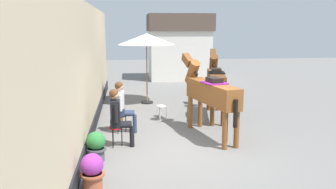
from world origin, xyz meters
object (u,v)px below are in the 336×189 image
Objects in this scene: spare_stool_white at (162,107)px; satchel_bag at (118,119)px; seated_visitor_near at (118,115)px; seated_visitor_far at (123,104)px; flower_planter_middle at (96,146)px; saddled_horse_near at (210,92)px; saddled_horse_far at (216,80)px; flower_planter_near at (92,170)px; cafe_parasol at (146,39)px.

spare_stool_white is 1.36m from satchel_bag.
seated_visitor_near reaches higher than satchel_bag.
flower_planter_middle is at bearing -105.26° from seated_visitor_far.
saddled_horse_near is 3.07m from satchel_bag.
flower_planter_middle reaches higher than spare_stool_white.
saddled_horse_near is 6.39× the size of spare_stool_white.
flower_planter_middle is at bearing -135.14° from saddled_horse_far.
flower_planter_near is (-0.41, -2.21, -0.44)m from seated_visitor_near.
saddled_horse_far reaches higher than flower_planter_near.
satchel_bag is (0.39, 3.09, -0.23)m from flower_planter_middle.
seated_visitor_near is 4.96× the size of satchel_bag.
spare_stool_white is at bearing 44.04° from seated_visitor_far.
seated_visitor_near is 5.13m from cafe_parasol.
saddled_horse_far is 5.89m from flower_planter_near.
saddled_horse_far is 3.25m from cafe_parasol.
saddled_horse_near is at bearing -108.51° from saddled_horse_far.
flower_planter_middle is 2.29× the size of satchel_bag.
saddled_horse_near is 2.06m from saddled_horse_far.
spare_stool_white is (1.72, 3.14, 0.07)m from flower_planter_middle.
spare_stool_white is at bearing 69.41° from flower_planter_near.
cafe_parasol is (1.42, 5.67, 2.03)m from flower_planter_middle.
spare_stool_white reaches higher than satchel_bag.
saddled_horse_near reaches higher than flower_planter_near.
flower_planter_middle is 0.25× the size of cafe_parasol.
seated_visitor_far is 0.54× the size of cafe_parasol.
saddled_horse_near and saddled_horse_far have the same top height.
saddled_horse_far is (2.89, 1.41, 0.38)m from seated_visitor_far.
seated_visitor_far is at bearing 51.57° from satchel_bag.
saddled_horse_near reaches higher than seated_visitor_near.
seated_visitor_far is 0.47× the size of saddled_horse_far.
saddled_horse_far is 6.46× the size of spare_stool_white.
spare_stool_white is (-1.07, 1.67, -0.76)m from saddled_horse_near.
seated_visitor_near is at bearing 44.96° from satchel_bag.
spare_stool_white is at bearing 60.72° from seated_visitor_near.
satchel_bag is (-1.02, -2.58, -2.26)m from cafe_parasol.
saddled_horse_near is 4.57m from cafe_parasol.
saddled_horse_far is at bearing -47.93° from cafe_parasol.
flower_planter_near is 1.00× the size of flower_planter_middle.
seated_visitor_far reaches higher than flower_planter_near.
saddled_horse_near reaches higher than spare_stool_white.
saddled_horse_far is 1.15× the size of cafe_parasol.
seated_visitor_near is at bearing -165.91° from saddled_horse_near.
spare_stool_white is (1.26, 2.25, -0.38)m from seated_visitor_near.
saddled_horse_near reaches higher than satchel_bag.
seated_visitor_far is at bearing 166.54° from saddled_horse_near.
flower_planter_near is (-3.40, -4.74, -0.82)m from saddled_horse_far.
seated_visitor_far is 2.33m from saddled_horse_near.
flower_planter_near reaches higher than spare_stool_white.
seated_visitor_near is 2.61m from spare_stool_white.
cafe_parasol is (-1.37, 4.19, 1.20)m from saddled_horse_near.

